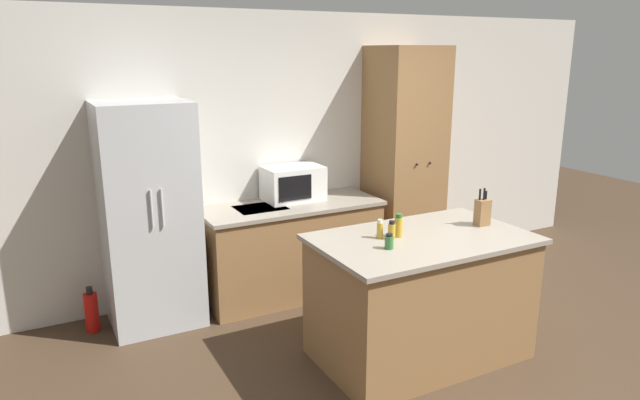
{
  "coord_description": "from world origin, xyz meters",
  "views": [
    {
      "loc": [
        -2.48,
        -2.63,
        2.24
      ],
      "look_at": [
        -0.36,
        1.4,
        1.05
      ],
      "focal_mm": 32.0,
      "sensor_mm": 36.0,
      "label": 1
    }
  ],
  "objects_px": {
    "knife_block": "(482,212)",
    "fire_extinguisher": "(92,312)",
    "spice_bottle_amber_oil": "(399,226)",
    "microwave": "(293,183)",
    "spice_bottle_short_red": "(392,231)",
    "spice_bottle_tall_dark": "(389,242)",
    "pantry_cabinet": "(404,163)",
    "spice_bottle_green_herb": "(380,229)",
    "refrigerator": "(149,216)"
  },
  "relations": [
    {
      "from": "spice_bottle_green_herb",
      "to": "knife_block",
      "type": "bearing_deg",
      "value": -6.86
    },
    {
      "from": "refrigerator",
      "to": "pantry_cabinet",
      "type": "bearing_deg",
      "value": 0.2
    },
    {
      "from": "microwave",
      "to": "spice_bottle_tall_dark",
      "type": "xyz_separation_m",
      "value": [
        -0.08,
        -1.7,
        -0.05
      ]
    },
    {
      "from": "microwave",
      "to": "knife_block",
      "type": "bearing_deg",
      "value": -61.74
    },
    {
      "from": "pantry_cabinet",
      "to": "fire_extinguisher",
      "type": "xyz_separation_m",
      "value": [
        -3.05,
        0.05,
        -0.98
      ]
    },
    {
      "from": "spice_bottle_green_herb",
      "to": "fire_extinguisher",
      "type": "xyz_separation_m",
      "value": [
        -1.85,
        1.44,
        -0.84
      ]
    },
    {
      "from": "spice_bottle_tall_dark",
      "to": "fire_extinguisher",
      "type": "xyz_separation_m",
      "value": [
        -1.78,
        1.65,
        -0.82
      ]
    },
    {
      "from": "spice_bottle_amber_oil",
      "to": "fire_extinguisher",
      "type": "bearing_deg",
      "value": 143.47
    },
    {
      "from": "refrigerator",
      "to": "spice_bottle_green_herb",
      "type": "height_order",
      "value": "refrigerator"
    },
    {
      "from": "pantry_cabinet",
      "to": "microwave",
      "type": "bearing_deg",
      "value": 175.2
    },
    {
      "from": "pantry_cabinet",
      "to": "spice_bottle_green_herb",
      "type": "distance_m",
      "value": 1.84
    },
    {
      "from": "pantry_cabinet",
      "to": "spice_bottle_tall_dark",
      "type": "height_order",
      "value": "pantry_cabinet"
    },
    {
      "from": "knife_block",
      "to": "fire_extinguisher",
      "type": "bearing_deg",
      "value": 150.44
    },
    {
      "from": "spice_bottle_green_herb",
      "to": "fire_extinguisher",
      "type": "relative_size",
      "value": 0.36
    },
    {
      "from": "microwave",
      "to": "spice_bottle_amber_oil",
      "type": "xyz_separation_m",
      "value": [
        0.12,
        -1.52,
        -0.02
      ]
    },
    {
      "from": "refrigerator",
      "to": "spice_bottle_amber_oil",
      "type": "xyz_separation_m",
      "value": [
        1.48,
        -1.41,
        0.09
      ]
    },
    {
      "from": "microwave",
      "to": "spice_bottle_amber_oil",
      "type": "relative_size",
      "value": 3.13
    },
    {
      "from": "microwave",
      "to": "spice_bottle_short_red",
      "type": "height_order",
      "value": "microwave"
    },
    {
      "from": "refrigerator",
      "to": "spice_bottle_short_red",
      "type": "xyz_separation_m",
      "value": [
        1.4,
        -1.44,
        0.08
      ]
    },
    {
      "from": "pantry_cabinet",
      "to": "fire_extinguisher",
      "type": "bearing_deg",
      "value": 179.06
    },
    {
      "from": "spice_bottle_short_red",
      "to": "spice_bottle_tall_dark",
      "type": "bearing_deg",
      "value": -129.18
    },
    {
      "from": "refrigerator",
      "to": "pantry_cabinet",
      "type": "distance_m",
      "value": 2.55
    },
    {
      "from": "pantry_cabinet",
      "to": "microwave",
      "type": "xyz_separation_m",
      "value": [
        -1.19,
        0.1,
        -0.1
      ]
    },
    {
      "from": "knife_block",
      "to": "fire_extinguisher",
      "type": "relative_size",
      "value": 0.76
    },
    {
      "from": "spice_bottle_short_red",
      "to": "spice_bottle_green_herb",
      "type": "xyz_separation_m",
      "value": [
        -0.06,
        0.06,
        0.0
      ]
    },
    {
      "from": "refrigerator",
      "to": "knife_block",
      "type": "bearing_deg",
      "value": -33.89
    },
    {
      "from": "knife_block",
      "to": "spice_bottle_tall_dark",
      "type": "height_order",
      "value": "knife_block"
    },
    {
      "from": "spice_bottle_tall_dark",
      "to": "spice_bottle_amber_oil",
      "type": "height_order",
      "value": "spice_bottle_amber_oil"
    },
    {
      "from": "pantry_cabinet",
      "to": "fire_extinguisher",
      "type": "distance_m",
      "value": 3.21
    },
    {
      "from": "pantry_cabinet",
      "to": "knife_block",
      "type": "bearing_deg",
      "value": -102.84
    },
    {
      "from": "spice_bottle_tall_dark",
      "to": "spice_bottle_short_red",
      "type": "bearing_deg",
      "value": 50.82
    },
    {
      "from": "pantry_cabinet",
      "to": "microwave",
      "type": "height_order",
      "value": "pantry_cabinet"
    },
    {
      "from": "refrigerator",
      "to": "fire_extinguisher",
      "type": "bearing_deg",
      "value": 173.4
    },
    {
      "from": "microwave",
      "to": "spice_bottle_tall_dark",
      "type": "distance_m",
      "value": 1.71
    },
    {
      "from": "spice_bottle_amber_oil",
      "to": "refrigerator",
      "type": "bearing_deg",
      "value": 136.27
    },
    {
      "from": "pantry_cabinet",
      "to": "spice_bottle_green_herb",
      "type": "relative_size",
      "value": 16.48
    },
    {
      "from": "spice_bottle_amber_oil",
      "to": "spice_bottle_green_herb",
      "type": "bearing_deg",
      "value": 165.8
    },
    {
      "from": "knife_block",
      "to": "fire_extinguisher",
      "type": "distance_m",
      "value": 3.24
    },
    {
      "from": "microwave",
      "to": "spice_bottle_short_red",
      "type": "relative_size",
      "value": 3.94
    },
    {
      "from": "pantry_cabinet",
      "to": "microwave",
      "type": "relative_size",
      "value": 4.27
    },
    {
      "from": "knife_block",
      "to": "spice_bottle_amber_oil",
      "type": "xyz_separation_m",
      "value": [
        -0.73,
        0.07,
        -0.03
      ]
    },
    {
      "from": "spice_bottle_green_herb",
      "to": "microwave",
      "type": "bearing_deg",
      "value": 89.52
    },
    {
      "from": "spice_bottle_short_red",
      "to": "spice_bottle_amber_oil",
      "type": "bearing_deg",
      "value": 17.74
    },
    {
      "from": "spice_bottle_green_herb",
      "to": "fire_extinguisher",
      "type": "height_order",
      "value": "spice_bottle_green_herb"
    },
    {
      "from": "refrigerator",
      "to": "spice_bottle_amber_oil",
      "type": "height_order",
      "value": "refrigerator"
    },
    {
      "from": "spice_bottle_tall_dark",
      "to": "knife_block",
      "type": "bearing_deg",
      "value": 6.95
    },
    {
      "from": "spice_bottle_short_red",
      "to": "fire_extinguisher",
      "type": "height_order",
      "value": "spice_bottle_short_red"
    },
    {
      "from": "microwave",
      "to": "knife_block",
      "type": "height_order",
      "value": "knife_block"
    },
    {
      "from": "pantry_cabinet",
      "to": "spice_bottle_short_red",
      "type": "distance_m",
      "value": 1.85
    },
    {
      "from": "microwave",
      "to": "spice_bottle_tall_dark",
      "type": "bearing_deg",
      "value": -92.75
    }
  ]
}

